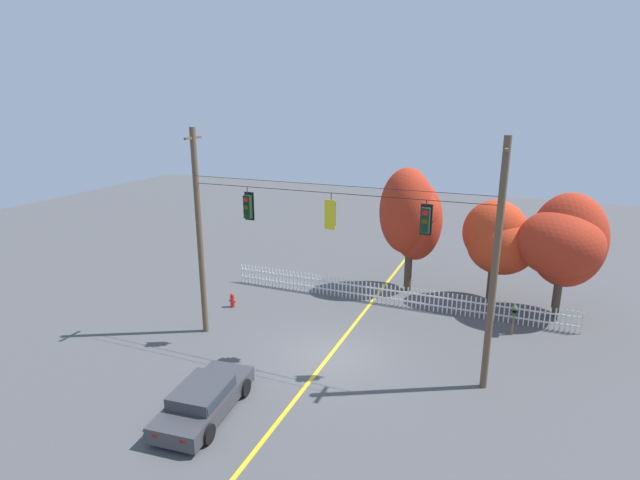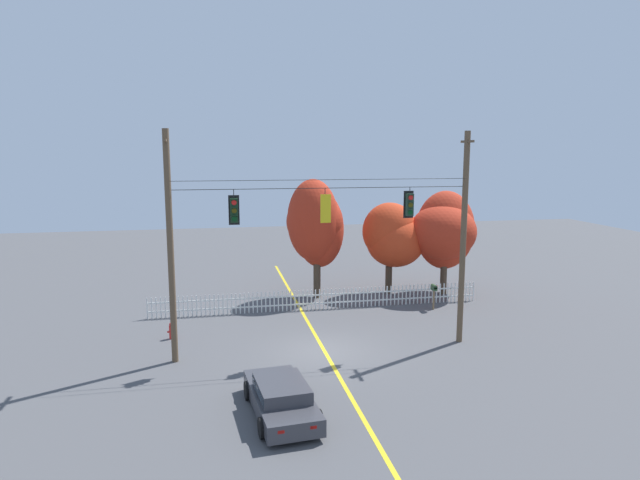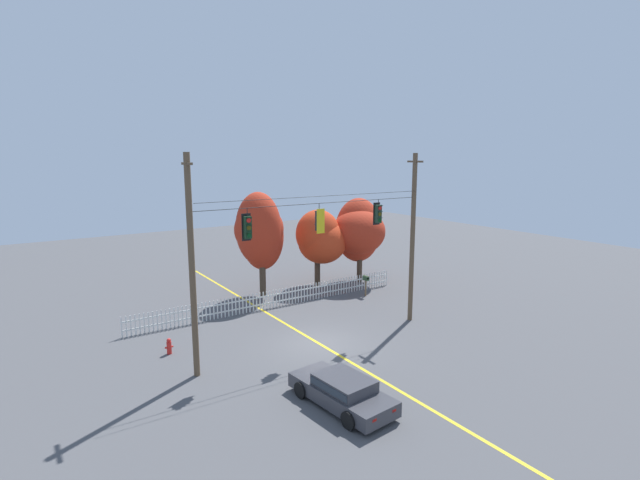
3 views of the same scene
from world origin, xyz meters
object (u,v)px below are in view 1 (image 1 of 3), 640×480
Objects in this scene: autumn_oak_far_east at (564,242)px; roadside_mailbox at (514,312)px; traffic_signal_eastbound_side at (248,207)px; parked_car at (204,398)px; autumn_maple_mid at (499,239)px; autumn_maple_near_fence at (411,215)px; fire_hydrant at (232,300)px; traffic_signal_northbound_secondary at (331,214)px; traffic_signal_southbound_primary at (426,220)px.

autumn_oak_far_east is 4.46× the size of roadside_mailbox.
traffic_signal_eastbound_side reaches higher than parked_car.
autumn_maple_mid is at bearing 170.37° from autumn_oak_far_east.
autumn_maple_mid is at bearing 106.54° from roadside_mailbox.
autumn_oak_far_east reaches higher than parked_car.
traffic_signal_eastbound_side is at bearing -155.04° from roadside_mailbox.
autumn_maple_near_fence reaches higher than fire_hydrant.
traffic_signal_eastbound_side is 0.23× the size of autumn_oak_far_east.
autumn_maple_near_fence is 9.07× the size of fire_hydrant.
autumn_maple_mid is at bearing 42.22° from traffic_signal_eastbound_side.
traffic_signal_northbound_secondary is at bearing -23.75° from fire_hydrant.
traffic_signal_northbound_secondary is at bearing -0.29° from traffic_signal_eastbound_side.
autumn_maple_near_fence is (-2.37, 8.82, -1.89)m from traffic_signal_southbound_primary.
traffic_signal_eastbound_side is 0.26× the size of autumn_maple_mid.
traffic_signal_southbound_primary reaches higher than autumn_maple_mid.
autumn_maple_near_fence reaches higher than parked_car.
traffic_signal_southbound_primary is (7.34, -0.00, 0.09)m from traffic_signal_eastbound_side.
autumn_maple_mid is at bearing 25.22° from fire_hydrant.
traffic_signal_eastbound_side is 10.29m from autumn_maple_near_fence.
traffic_signal_eastbound_side is 0.32× the size of parked_car.
autumn_maple_mid is 4.53m from roadside_mailbox.
autumn_oak_far_east is at bearing 33.09° from traffic_signal_eastbound_side.
traffic_signal_eastbound_side is 12.82m from roadside_mailbox.
autumn_oak_far_east is at bearing -4.68° from autumn_maple_near_fence.
parked_car is (-6.19, -5.37, -5.60)m from traffic_signal_southbound_primary.
parked_car is 14.10m from roadside_mailbox.
fire_hydrant is (-2.84, 2.85, -5.74)m from traffic_signal_eastbound_side.
autumn_maple_near_fence is at bearing 175.32° from autumn_oak_far_east.
traffic_signal_eastbound_side is 7.34m from traffic_signal_southbound_primary.
traffic_signal_eastbound_side is at bearing 102.03° from parked_car.
autumn_maple_near_fence is at bearing 146.16° from roadside_mailbox.
fire_hydrant is at bearing -171.07° from roadside_mailbox.
parked_car is at bearing -115.42° from traffic_signal_northbound_secondary.
roadside_mailbox is (10.70, 4.98, -4.99)m from traffic_signal_eastbound_side.
roadside_mailbox is (5.73, -3.84, -3.19)m from autumn_maple_near_fence.
autumn_oak_far_east is 4.57m from roadside_mailbox.
traffic_signal_eastbound_side is 3.69m from traffic_signal_northbound_secondary.
traffic_signal_northbound_secondary reaches higher than autumn_oak_far_east.
autumn_oak_far_east is 1.36× the size of parked_car.
traffic_signal_northbound_secondary is at bearing -179.71° from traffic_signal_southbound_primary.
parked_car is (1.15, -5.37, -5.51)m from traffic_signal_eastbound_side.
autumn_maple_near_fence reaches higher than autumn_maple_mid.
fire_hydrant is at bearing -160.87° from autumn_oak_far_east.
fire_hydrant is at bearing -154.78° from autumn_maple_mid.
traffic_signal_northbound_secondary is 8.10m from parked_car.
traffic_signal_southbound_primary is at bearing -124.05° from roadside_mailbox.
roadside_mailbox is (13.54, 2.13, 0.75)m from fire_hydrant.
autumn_maple_near_fence is 4.71m from autumn_maple_mid.
autumn_oak_far_east is at bearing -9.63° from autumn_maple_mid.
traffic_signal_northbound_secondary reaches higher than roadside_mailbox.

